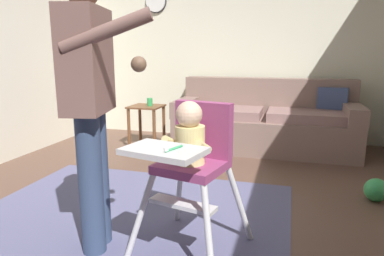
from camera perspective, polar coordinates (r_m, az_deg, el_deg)
name	(u,v)px	position (r m, az deg, el deg)	size (l,w,h in m)	color
ground	(157,224)	(2.67, -5.71, -15.21)	(5.78, 6.89, 0.10)	brown
wall_far	(227,42)	(4.96, 5.64, 13.79)	(4.98, 0.06, 2.65)	beige
area_rug	(105,239)	(2.42, -13.89, -17.17)	(2.29, 2.53, 0.01)	slate
couch	(265,122)	(4.45, 11.86, 0.90)	(2.17, 0.86, 0.86)	#7F645A
high_chair	(192,150)	(2.03, -0.05, -3.57)	(0.72, 0.81, 0.92)	silver
adult_standing	(90,101)	(2.08, -16.21, 4.26)	(0.59, 0.50, 1.60)	#334464
toy_ball	(376,190)	(3.23, 27.77, -8.91)	(0.19, 0.19, 0.19)	green
side_table	(147,117)	(4.51, -7.40, 1.86)	(0.40, 0.40, 0.52)	brown
sippy_cup	(150,102)	(4.46, -6.88, 4.23)	(0.07, 0.07, 0.10)	green
wall_clock	(156,2)	(5.24, -5.90, 19.78)	(0.31, 0.04, 0.31)	white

